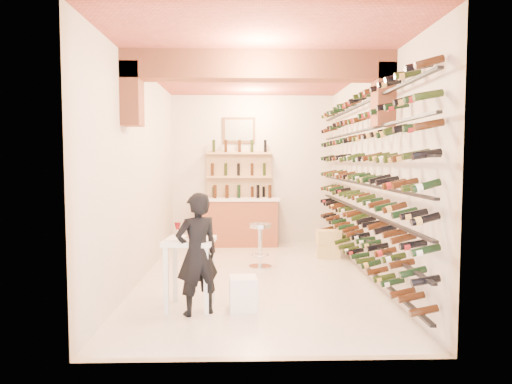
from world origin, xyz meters
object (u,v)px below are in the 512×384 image
wine_rack (356,177)px  person (197,254)px  tasting_table (190,251)px  chrome_barstool (260,242)px  white_stool (243,293)px  crate_lower (329,251)px  back_counter (239,220)px

wine_rack → person: wine_rack is taller
person → wine_rack: bearing=-171.7°
tasting_table → chrome_barstool: tasting_table is taller
tasting_table → person: 0.28m
white_stool → chrome_barstool: bearing=82.7°
person → chrome_barstool: person is taller
wine_rack → person: 2.96m
tasting_table → person: (0.12, -0.26, 0.02)m
wine_rack → tasting_table: wine_rack is taller
white_stool → crate_lower: white_stool is taller
tasting_table → white_stool: (0.65, -0.11, -0.50)m
chrome_barstool → crate_lower: chrome_barstool is taller
tasting_table → white_stool: 0.83m
chrome_barstool → wine_rack: bearing=-23.0°
back_counter → tasting_table: (-0.56, -4.11, 0.17)m
back_counter → crate_lower: back_counter is taller
back_counter → white_stool: back_counter is taller
person → crate_lower: bearing=-153.1°
tasting_table → person: person is taller
chrome_barstool → crate_lower: 1.54m
wine_rack → person: bearing=-142.9°
wine_rack → chrome_barstool: size_ratio=7.65×
wine_rack → crate_lower: size_ratio=13.34×
chrome_barstool → crate_lower: size_ratio=1.74×
back_counter → white_stool: size_ratio=4.20×
back_counter → crate_lower: size_ratio=3.98×
person → back_counter: bearing=-124.5°
person → chrome_barstool: size_ratio=1.93×
tasting_table → chrome_barstool: (0.93, 2.08, -0.27)m
person → crate_lower: person is taller
back_counter → person: bearing=-95.7°
person → crate_lower: 3.79m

